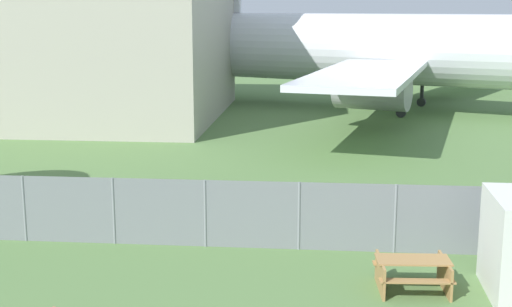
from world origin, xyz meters
The scene contains 3 objects.
perimeter_fence centered at (0.00, 9.85, 0.94)m, with size 56.07×0.07×1.87m.
airplane centered at (7.21, 35.57, 3.75)m, with size 41.64×33.51×12.44m.
picnic_bench_near_cabin centered at (2.72, 7.28, 0.47)m, with size 1.77×1.50×0.76m.
Camera 1 is at (0.58, -8.52, 6.48)m, focal length 50.00 mm.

